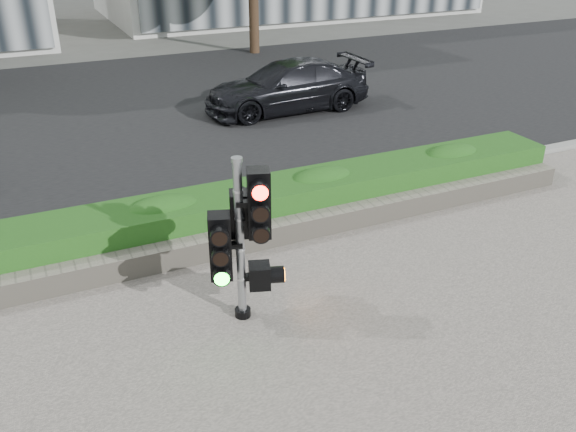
{
  "coord_description": "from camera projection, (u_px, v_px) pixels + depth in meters",
  "views": [
    {
      "loc": [
        -2.97,
        -5.76,
        4.65
      ],
      "look_at": [
        -0.03,
        0.6,
        1.16
      ],
      "focal_mm": 38.0,
      "sensor_mm": 36.0,
      "label": 1
    }
  ],
  "objects": [
    {
      "name": "ground",
      "position": [
        310.0,
        314.0,
        7.87
      ],
      "size": [
        120.0,
        120.0,
        0.0
      ],
      "primitive_type": "plane",
      "color": "#51514C",
      "rests_on": "ground"
    },
    {
      "name": "road",
      "position": [
        139.0,
        110.0,
        15.98
      ],
      "size": [
        60.0,
        13.0,
        0.02
      ],
      "primitive_type": "cube",
      "color": "black",
      "rests_on": "ground"
    },
    {
      "name": "curb",
      "position": [
        227.0,
        213.0,
        10.4
      ],
      "size": [
        60.0,
        0.25,
        0.12
      ],
      "primitive_type": "cube",
      "color": "gray",
      "rests_on": "ground"
    },
    {
      "name": "stone_wall",
      "position": [
        254.0,
        237.0,
        9.32
      ],
      "size": [
        12.0,
        0.32,
        0.34
      ],
      "primitive_type": "cube",
      "color": "gray",
      "rests_on": "sidewalk"
    },
    {
      "name": "hedge",
      "position": [
        239.0,
        210.0,
        9.77
      ],
      "size": [
        12.0,
        1.0,
        0.68
      ],
      "primitive_type": "cube",
      "color": "#398F2C",
      "rests_on": "sidewalk"
    },
    {
      "name": "traffic_signal",
      "position": [
        242.0,
        232.0,
        7.29
      ],
      "size": [
        0.8,
        0.66,
        2.16
      ],
      "rotation": [
        0.0,
        0.0,
        -0.32
      ],
      "color": "black",
      "rests_on": "sidewalk"
    },
    {
      "name": "car_dark",
      "position": [
        287.0,
        86.0,
        15.67
      ],
      "size": [
        4.33,
        1.78,
        1.25
      ],
      "primitive_type": "imported",
      "rotation": [
        0.0,
        0.0,
        -1.57
      ],
      "color": "black",
      "rests_on": "road"
    }
  ]
}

